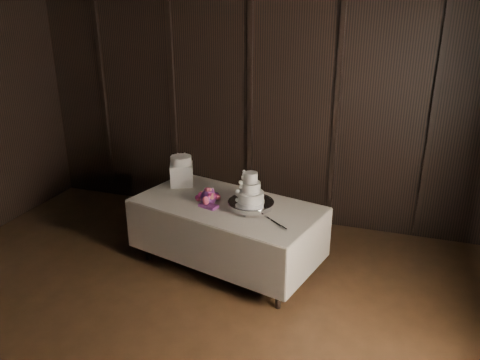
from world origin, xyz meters
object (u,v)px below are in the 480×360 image
(display_table, at_px, (227,232))
(small_cake, at_px, (181,160))
(cake_stand, at_px, (251,205))
(bouquet, at_px, (208,196))
(box_pedestal, at_px, (182,174))
(wedding_cake, at_px, (248,190))

(display_table, xyz_separation_m, small_cake, (-0.70, 0.37, 0.64))
(display_table, relative_size, small_cake, 8.94)
(display_table, relative_size, cake_stand, 4.51)
(bouquet, xyz_separation_m, box_pedestal, (-0.50, 0.39, 0.06))
(cake_stand, height_order, small_cake, small_cake)
(cake_stand, relative_size, small_cake, 1.98)
(bouquet, bearing_deg, display_table, 7.57)
(bouquet, relative_size, box_pedestal, 1.58)
(display_table, xyz_separation_m, box_pedestal, (-0.70, 0.37, 0.47))
(bouquet, height_order, small_cake, small_cake)
(cake_stand, height_order, wedding_cake, wedding_cake)
(small_cake, bearing_deg, cake_stand, -23.34)
(cake_stand, distance_m, wedding_cake, 0.17)
(box_pedestal, bearing_deg, cake_stand, -23.34)
(wedding_cake, distance_m, box_pedestal, 1.06)
(wedding_cake, relative_size, small_cake, 1.30)
(small_cake, bearing_deg, display_table, -27.82)
(box_pedestal, bearing_deg, wedding_cake, -24.51)
(wedding_cake, bearing_deg, bouquet, 157.42)
(display_table, bearing_deg, wedding_cake, -0.64)
(wedding_cake, distance_m, small_cake, 1.06)
(display_table, xyz_separation_m, bouquet, (-0.20, -0.03, 0.41))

